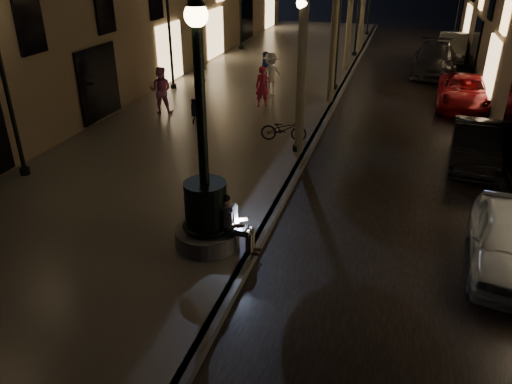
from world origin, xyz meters
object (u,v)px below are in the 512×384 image
(seated_man_laptop, at_px, (233,221))
(lamp_left_a, at_px, (2,68))
(lamp_curb_c, at_px, (359,1))
(car_rear, at_px, (435,59))
(car_front, at_px, (509,241))
(lamp_left_b, at_px, (168,19))
(pedestrian_pink, at_px, (161,90))
(lamp_curb_a, at_px, (301,54))
(bicycle, at_px, (284,129))
(pedestrian_blue, at_px, (265,71))
(pedestrian_red, at_px, (263,87))
(pedestrian_white, at_px, (271,74))
(stroller, at_px, (198,108))
(car_second, at_px, (475,145))
(car_fifth, at_px, (452,47))
(lamp_curb_b, at_px, (339,19))
(car_third, at_px, (465,92))
(pedestrian_dark, at_px, (199,64))

(seated_man_laptop, xyz_separation_m, lamp_left_a, (-7.01, 2.00, 2.35))
(lamp_curb_c, bearing_deg, car_rear, -31.70)
(car_front, bearing_deg, seated_man_laptop, -162.62)
(lamp_left_b, height_order, pedestrian_pink, lamp_left_b)
(lamp_curb_a, xyz_separation_m, bicycle, (-0.64, 0.79, -2.63))
(car_rear, distance_m, pedestrian_blue, 9.82)
(seated_man_laptop, distance_m, pedestrian_blue, 13.09)
(lamp_left_a, bearing_deg, pedestrian_red, 60.78)
(seated_man_laptop, bearing_deg, pedestrian_white, 101.39)
(stroller, xyz_separation_m, car_rear, (8.56, 11.45, 0.03))
(pedestrian_red, height_order, pedestrian_pink, pedestrian_pink)
(car_second, bearing_deg, car_fifth, 94.11)
(car_fifth, bearing_deg, lamp_left_a, -115.00)
(lamp_left_a, bearing_deg, stroller, 62.99)
(lamp_curb_b, relative_size, car_fifth, 1.05)
(lamp_left_b, relative_size, pedestrian_white, 2.67)
(seated_man_laptop, height_order, stroller, seated_man_laptop)
(pedestrian_white, bearing_deg, car_rear, -168.93)
(car_second, height_order, pedestrian_blue, pedestrian_blue)
(car_front, distance_m, pedestrian_blue, 14.28)
(lamp_curb_c, distance_m, pedestrian_pink, 14.93)
(pedestrian_red, bearing_deg, car_front, -75.81)
(pedestrian_red, bearing_deg, lamp_curb_c, 51.71)
(car_rear, bearing_deg, lamp_left_b, -144.71)
(lamp_curb_a, relative_size, car_rear, 0.92)
(stroller, relative_size, car_fifth, 0.23)
(pedestrian_pink, distance_m, bicycle, 5.56)
(stroller, bearing_deg, pedestrian_white, 51.08)
(car_second, bearing_deg, pedestrian_white, 150.96)
(car_third, relative_size, car_rear, 0.88)
(pedestrian_white, bearing_deg, pedestrian_dark, -53.25)
(seated_man_laptop, relative_size, pedestrian_dark, 0.80)
(lamp_curb_c, bearing_deg, car_third, -57.60)
(seated_man_laptop, xyz_separation_m, car_fifth, (5.58, 23.20, -0.13))
(lamp_left_a, xyz_separation_m, pedestrian_white, (4.55, 10.21, -2.13))
(car_rear, bearing_deg, pedestrian_red, -124.54)
(stroller, height_order, car_third, car_third)
(lamp_curb_a, xyz_separation_m, lamp_left_a, (-7.10, -4.00, 0.00))
(pedestrian_red, relative_size, pedestrian_pink, 0.90)
(lamp_left_b, distance_m, car_fifth, 17.04)
(car_front, height_order, pedestrian_white, pedestrian_white)
(lamp_curb_a, height_order, car_rear, lamp_curb_a)
(pedestrian_pink, bearing_deg, car_fifth, -139.54)
(stroller, bearing_deg, seated_man_laptop, -81.73)
(car_rear, xyz_separation_m, pedestrian_white, (-6.98, -7.05, 0.34))
(car_front, height_order, car_rear, car_rear)
(lamp_left_b, distance_m, pedestrian_blue, 4.76)
(car_fifth, bearing_deg, pedestrian_pink, -122.02)
(lamp_curb_c, bearing_deg, pedestrian_red, -101.68)
(seated_man_laptop, relative_size, car_fifth, 0.28)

